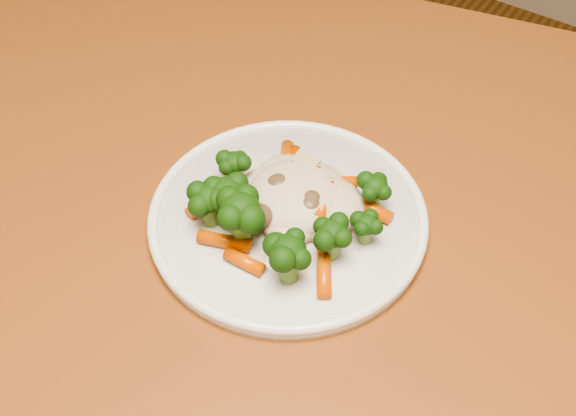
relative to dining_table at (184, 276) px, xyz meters
name	(u,v)px	position (x,y,z in m)	size (l,w,h in m)	color
dining_table	(184,276)	(0.00, 0.00, 0.00)	(1.46, 1.13, 0.75)	brown
plate	(288,219)	(0.09, 0.05, 0.09)	(0.25, 0.25, 0.01)	white
meal	(281,206)	(0.09, 0.04, 0.12)	(0.17, 0.15, 0.05)	beige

